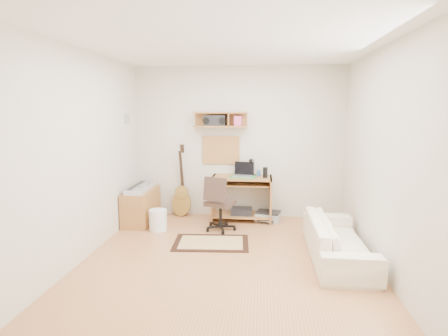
# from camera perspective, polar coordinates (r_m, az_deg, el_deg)

# --- Properties ---
(floor) EXTENTS (3.60, 4.00, 0.01)m
(floor) POSITION_cam_1_polar(r_m,az_deg,el_deg) (4.78, 0.51, -14.03)
(floor) COLOR tan
(floor) RESTS_ON ground
(ceiling) EXTENTS (3.60, 4.00, 0.01)m
(ceiling) POSITION_cam_1_polar(r_m,az_deg,el_deg) (4.46, 0.55, 18.55)
(ceiling) COLOR white
(ceiling) RESTS_ON ground
(back_wall) EXTENTS (3.60, 0.01, 2.60)m
(back_wall) POSITION_cam_1_polar(r_m,az_deg,el_deg) (6.42, 2.22, 3.95)
(back_wall) COLOR beige
(back_wall) RESTS_ON ground
(left_wall) EXTENTS (0.01, 4.00, 2.60)m
(left_wall) POSITION_cam_1_polar(r_m,az_deg,el_deg) (4.94, -20.81, 1.85)
(left_wall) COLOR beige
(left_wall) RESTS_ON ground
(right_wall) EXTENTS (0.01, 4.00, 2.60)m
(right_wall) POSITION_cam_1_polar(r_m,az_deg,el_deg) (4.63, 23.37, 1.25)
(right_wall) COLOR beige
(right_wall) RESTS_ON ground
(wall_shelf) EXTENTS (0.90, 0.25, 0.26)m
(wall_shelf) POSITION_cam_1_polar(r_m,az_deg,el_deg) (6.30, -0.59, 7.50)
(wall_shelf) COLOR #A56E3A
(wall_shelf) RESTS_ON back_wall
(cork_board) EXTENTS (0.64, 0.03, 0.49)m
(cork_board) POSITION_cam_1_polar(r_m,az_deg,el_deg) (6.44, -0.47, 2.81)
(cork_board) COLOR tan
(cork_board) RESTS_ON back_wall
(wall_photo) EXTENTS (0.02, 0.20, 0.15)m
(wall_photo) POSITION_cam_1_polar(r_m,az_deg,el_deg) (6.28, -14.72, 7.39)
(wall_photo) COLOR #4C8CBF
(wall_photo) RESTS_ON left_wall
(desk) EXTENTS (1.00, 0.55, 0.75)m
(desk) POSITION_cam_1_polar(r_m,az_deg,el_deg) (6.29, 2.76, -4.70)
(desk) COLOR #A56E3A
(desk) RESTS_ON floor
(laptop) EXTENTS (0.36, 0.36, 0.25)m
(laptop) POSITION_cam_1_polar(r_m,az_deg,el_deg) (6.17, 2.93, -0.26)
(laptop) COLOR silver
(laptop) RESTS_ON desk
(speaker) EXTENTS (0.08, 0.08, 0.17)m
(speaker) POSITION_cam_1_polar(r_m,az_deg,el_deg) (6.14, 6.39, -0.68)
(speaker) COLOR black
(speaker) RESTS_ON desk
(desk_lamp) EXTENTS (0.10, 0.10, 0.29)m
(desk_lamp) POSITION_cam_1_polar(r_m,az_deg,el_deg) (6.32, 4.62, 0.16)
(desk_lamp) COLOR black
(desk_lamp) RESTS_ON desk
(pencil_cup) EXTENTS (0.07, 0.07, 0.09)m
(pencil_cup) POSITION_cam_1_polar(r_m,az_deg,el_deg) (6.30, 5.39, -0.80)
(pencil_cup) COLOR #3761A6
(pencil_cup) RESTS_ON desk
(boombox) EXTENTS (0.36, 0.17, 0.19)m
(boombox) POSITION_cam_1_polar(r_m,az_deg,el_deg) (6.30, -1.43, 7.32)
(boombox) COLOR black
(boombox) RESTS_ON wall_shelf
(rug) EXTENTS (1.09, 0.76, 0.01)m
(rug) POSITION_cam_1_polar(r_m,az_deg,el_deg) (5.32, -1.99, -11.43)
(rug) COLOR beige
(rug) RESTS_ON floor
(task_chair) EXTENTS (0.57, 0.57, 0.88)m
(task_chair) POSITION_cam_1_polar(r_m,az_deg,el_deg) (5.75, -0.55, -5.38)
(task_chair) COLOR #362620
(task_chair) RESTS_ON floor
(cabinet) EXTENTS (0.40, 0.90, 0.55)m
(cabinet) POSITION_cam_1_polar(r_m,az_deg,el_deg) (6.34, -12.69, -5.76)
(cabinet) COLOR #A56E3A
(cabinet) RESTS_ON floor
(music_keyboard) EXTENTS (0.26, 0.85, 0.07)m
(music_keyboard) POSITION_cam_1_polar(r_m,az_deg,el_deg) (6.26, -12.78, -2.99)
(music_keyboard) COLOR #B2B5BA
(music_keyboard) RESTS_ON cabinet
(guitar) EXTENTS (0.36, 0.25, 1.27)m
(guitar) POSITION_cam_1_polar(r_m,az_deg,el_deg) (6.51, -6.63, -1.94)
(guitar) COLOR olive
(guitar) RESTS_ON floor
(waste_basket) EXTENTS (0.34, 0.34, 0.33)m
(waste_basket) POSITION_cam_1_polar(r_m,az_deg,el_deg) (5.90, -10.15, -7.90)
(waste_basket) COLOR white
(waste_basket) RESTS_ON floor
(printer) EXTENTS (0.46, 0.40, 0.15)m
(printer) POSITION_cam_1_polar(r_m,az_deg,el_deg) (6.36, 6.86, -7.31)
(printer) COLOR #A5A8AA
(printer) RESTS_ON floor
(sofa) EXTENTS (0.50, 1.72, 0.67)m
(sofa) POSITION_cam_1_polar(r_m,az_deg,el_deg) (4.91, 17.21, -9.54)
(sofa) COLOR beige
(sofa) RESTS_ON floor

